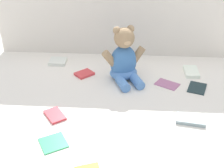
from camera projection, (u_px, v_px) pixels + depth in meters
ground_plane at (110, 91)px, 1.43m from camera, size 3.20×3.20×0.00m
backdrop_drape at (115, 9)px, 1.68m from camera, size 1.44×0.03×0.56m
teddy_bear at (124, 60)px, 1.49m from camera, size 0.24×0.24×0.29m
book_case_0 at (84, 74)px, 1.58m from camera, size 0.12×0.12×0.01m
book_case_1 at (55, 115)px, 1.25m from camera, size 0.12×0.12×0.01m
book_case_3 at (191, 120)px, 1.22m from camera, size 0.13×0.09×0.02m
book_case_4 at (191, 72)px, 1.59m from camera, size 0.08×0.13×0.02m
book_case_5 at (58, 61)px, 1.70m from camera, size 0.10×0.10×0.02m
book_case_6 at (167, 84)px, 1.49m from camera, size 0.14×0.12×0.01m
book_case_7 at (197, 87)px, 1.45m from camera, size 0.12×0.14×0.01m
book_case_8 at (53, 142)px, 1.10m from camera, size 0.13×0.13×0.01m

